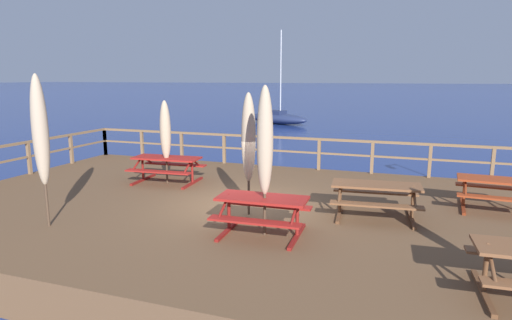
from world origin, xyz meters
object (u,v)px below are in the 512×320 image
at_px(patio_umbrella_tall_mid_left, 165,131).
at_px(patio_umbrella_tall_back_right, 249,138).
at_px(picnic_table_mid_centre, 262,207).
at_px(picnic_table_mid_right, 496,188).
at_px(patio_umbrella_tall_mid_right, 40,131).
at_px(picnic_table_front_right, 167,164).
at_px(sailboat_distant, 277,118).
at_px(patio_umbrella_short_mid, 265,142).
at_px(picnic_table_back_right, 376,193).

bearing_deg(patio_umbrella_tall_mid_left, patio_umbrella_tall_back_right, -31.22).
relative_size(picnic_table_mid_centre, patio_umbrella_tall_mid_left, 0.75).
height_order(picnic_table_mid_right, patio_umbrella_tall_back_right, patio_umbrella_tall_back_right).
relative_size(picnic_table_mid_centre, patio_umbrella_tall_mid_right, 0.58).
xyz_separation_m(picnic_table_mid_centre, picnic_table_mid_right, (4.66, 3.28, -0.00)).
bearing_deg(picnic_table_front_right, patio_umbrella_tall_mid_right, -94.65).
xyz_separation_m(picnic_table_mid_centre, sailboat_distant, (-7.86, 27.56, -0.84)).
height_order(patio_umbrella_tall_mid_left, patio_umbrella_short_mid, patio_umbrella_short_mid).
bearing_deg(patio_umbrella_short_mid, patio_umbrella_tall_mid_right, -167.28).
xyz_separation_m(picnic_table_mid_centre, patio_umbrella_short_mid, (0.06, -0.04, 1.32)).
relative_size(picnic_table_mid_right, patio_umbrella_tall_mid_right, 0.55).
xyz_separation_m(picnic_table_back_right, patio_umbrella_tall_mid_left, (-6.08, 1.28, 1.00)).
relative_size(picnic_table_mid_right, patio_umbrella_short_mid, 0.59).
xyz_separation_m(patio_umbrella_tall_mid_right, sailboat_distant, (-3.45, 28.61, -2.30)).
bearing_deg(picnic_table_front_right, patio_umbrella_tall_mid_left, -62.55).
xyz_separation_m(picnic_table_mid_right, sailboat_distant, (-12.52, 24.28, -0.84)).
bearing_deg(sailboat_distant, patio_umbrella_short_mid, -73.99).
xyz_separation_m(patio_umbrella_tall_back_right, patio_umbrella_tall_mid_right, (-3.71, -2.15, 0.25)).
height_order(picnic_table_mid_centre, picnic_table_back_right, same).
bearing_deg(patio_umbrella_short_mid, picnic_table_front_right, 141.96).
height_order(patio_umbrella_tall_mid_right, sailboat_distant, sailboat_distant).
relative_size(picnic_table_mid_centre, sailboat_distant, 0.24).
distance_m(picnic_table_mid_centre, patio_umbrella_tall_mid_left, 5.20).
bearing_deg(picnic_table_mid_right, patio_umbrella_tall_mid_left, -178.98).
relative_size(picnic_table_mid_right, patio_umbrella_tall_back_right, 0.63).
height_order(patio_umbrella_tall_mid_left, patio_umbrella_tall_back_right, patio_umbrella_tall_back_right).
relative_size(picnic_table_front_right, picnic_table_mid_centre, 1.13).
bearing_deg(patio_umbrella_tall_mid_left, picnic_table_mid_right, 1.02).
bearing_deg(patio_umbrella_tall_mid_right, picnic_table_mid_centre, 13.34).
xyz_separation_m(picnic_table_mid_centre, patio_umbrella_tall_back_right, (-0.69, 1.10, 1.21)).
bearing_deg(patio_umbrella_short_mid, patio_umbrella_tall_mid_left, 142.30).
bearing_deg(sailboat_distant, patio_umbrella_tall_mid_left, -81.10).
bearing_deg(patio_umbrella_tall_mid_right, picnic_table_front_right, 85.35).
distance_m(picnic_table_front_right, picnic_table_mid_right, 8.72).
distance_m(picnic_table_front_right, picnic_table_mid_centre, 5.17).
bearing_deg(picnic_table_front_right, picnic_table_mid_centre, -38.14).
bearing_deg(picnic_table_front_right, sailboat_distant, 98.85).
height_order(picnic_table_back_right, patio_umbrella_tall_mid_left, patio_umbrella_tall_mid_left).
height_order(picnic_table_mid_centre, picnic_table_mid_right, same).
bearing_deg(patio_umbrella_tall_mid_right, picnic_table_mid_right, 25.50).
bearing_deg(sailboat_distant, picnic_table_mid_right, -62.73).
relative_size(patio_umbrella_short_mid, sailboat_distant, 0.38).
bearing_deg(patio_umbrella_tall_mid_left, picnic_table_mid_centre, -37.80).
height_order(picnic_table_front_right, patio_umbrella_tall_mid_right, patio_umbrella_tall_mid_right).
bearing_deg(picnic_table_back_right, patio_umbrella_tall_back_right, -164.86).
distance_m(picnic_table_mid_right, picnic_table_back_right, 2.98).
bearing_deg(picnic_table_front_right, patio_umbrella_short_mid, -38.04).
bearing_deg(picnic_table_front_right, picnic_table_mid_right, 0.58).
distance_m(picnic_table_front_right, patio_umbrella_tall_back_right, 4.14).
xyz_separation_m(picnic_table_mid_right, picnic_table_back_right, (-2.61, -1.43, 0.01)).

